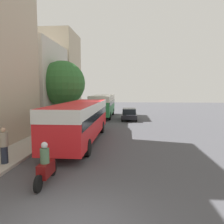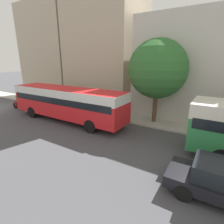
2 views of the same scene
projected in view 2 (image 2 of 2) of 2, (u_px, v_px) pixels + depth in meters
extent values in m
cube|color=#B2ADA3|center=(31.00, 100.00, 23.02)|extent=(2.20, 120.00, 0.15)
cube|color=#BCAD93|center=(57.00, 53.00, 24.38)|extent=(6.32, 8.01, 12.03)
cube|color=#BCAD93|center=(107.00, 43.00, 20.03)|extent=(6.57, 8.01, 14.00)
cube|color=beige|center=(185.00, 68.00, 15.68)|extent=(5.11, 8.18, 8.76)
cube|color=red|center=(67.00, 102.00, 14.90)|extent=(2.41, 10.95, 2.34)
cube|color=white|center=(66.00, 92.00, 14.67)|extent=(2.43, 11.01, 0.70)
cube|color=black|center=(66.00, 99.00, 14.82)|extent=(2.45, 10.51, 0.52)
cylinder|color=black|center=(107.00, 118.00, 14.42)|extent=(0.28, 1.00, 1.00)
cylinder|color=black|center=(90.00, 126.00, 12.62)|extent=(0.28, 1.00, 1.00)
cylinder|color=black|center=(52.00, 107.00, 17.85)|extent=(0.28, 1.00, 1.00)
cylinder|color=black|center=(32.00, 112.00, 16.05)|extent=(0.28, 1.00, 1.00)
cylinder|color=black|center=(223.00, 140.00, 10.44)|extent=(0.28, 1.00, 1.00)
cylinder|color=black|center=(222.00, 158.00, 8.53)|extent=(0.28, 1.00, 1.00)
cube|color=maroon|center=(19.00, 104.00, 18.69)|extent=(0.38, 1.10, 0.55)
cylinder|color=black|center=(24.00, 107.00, 18.36)|extent=(0.10, 0.64, 0.64)
cylinder|color=black|center=(15.00, 105.00, 19.17)|extent=(0.12, 0.64, 0.64)
cylinder|color=#4C6B4C|center=(18.00, 99.00, 18.58)|extent=(0.36, 0.36, 0.60)
sphere|color=silver|center=(17.00, 95.00, 18.45)|extent=(0.26, 0.26, 0.26)
cylinder|color=black|center=(190.00, 170.00, 7.88)|extent=(0.22, 0.64, 0.64)
cylinder|color=black|center=(183.00, 193.00, 6.53)|extent=(0.22, 0.64, 0.64)
cylinder|color=#232838|center=(52.00, 101.00, 20.09)|extent=(0.34, 0.34, 0.85)
cylinder|color=gray|center=(51.00, 94.00, 19.86)|extent=(0.42, 0.42, 0.71)
sphere|color=tan|center=(50.00, 90.00, 19.73)|extent=(0.23, 0.23, 0.23)
cylinder|color=brown|center=(155.00, 107.00, 14.33)|extent=(0.36, 0.36, 2.58)
sphere|color=#2D662D|center=(157.00, 69.00, 13.47)|extent=(4.56, 4.56, 4.56)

